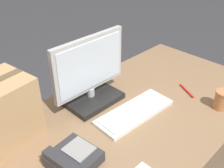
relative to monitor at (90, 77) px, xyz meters
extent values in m
cube|color=#8C6B4C|center=(0.05, -0.25, -0.54)|extent=(1.80, 0.90, 0.76)
cube|color=black|center=(0.00, 0.00, -0.14)|extent=(0.31, 0.25, 0.03)
cylinder|color=#B2B2B2|center=(0.00, 0.00, -0.10)|extent=(0.04, 0.04, 0.05)
cube|color=#B2B2B2|center=(0.00, 0.00, 0.08)|extent=(0.47, 0.03, 0.31)
cube|color=silver|center=(0.00, -0.02, 0.08)|extent=(0.43, 0.01, 0.27)
cube|color=silver|center=(0.08, -0.26, -0.15)|extent=(0.46, 0.19, 0.02)
cube|color=silver|center=(0.08, -0.26, -0.13)|extent=(0.42, 0.15, 0.01)
cube|color=#2D2D33|center=(-0.36, -0.30, -0.13)|extent=(0.21, 0.21, 0.05)
cube|color=#2D2D33|center=(-0.43, -0.31, -0.09)|extent=(0.07, 0.19, 0.03)
cube|color=gray|center=(-0.33, -0.29, -0.10)|extent=(0.12, 0.13, 0.01)
cylinder|color=#BC7547|center=(0.45, -0.56, -0.11)|extent=(0.08, 0.08, 0.10)
cylinder|color=#BC7547|center=(0.45, -0.56, -0.05)|extent=(0.08, 0.08, 0.01)
cylinder|color=red|center=(0.47, -0.35, -0.15)|extent=(0.08, 0.14, 0.01)
camera|label=1|loc=(-0.79, -0.96, 0.73)|focal=42.00mm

